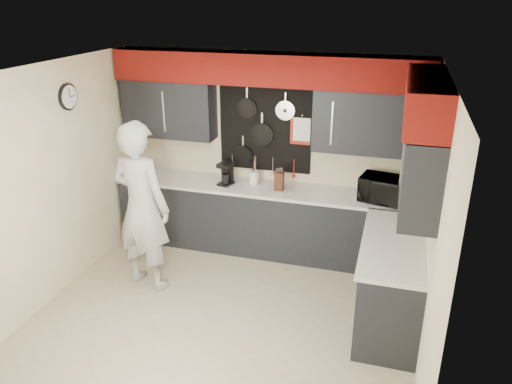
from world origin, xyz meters
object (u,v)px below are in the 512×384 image
(coffee_maker, at_px, (226,173))
(person, at_px, (142,207))
(utensil_crock, at_px, (254,177))
(microwave, at_px, (384,189))
(knife_block, at_px, (279,181))

(coffee_maker, distance_m, person, 1.31)
(utensil_crock, distance_m, coffee_maker, 0.37)
(microwave, bearing_deg, knife_block, -167.92)
(coffee_maker, relative_size, person, 0.15)
(knife_block, height_order, coffee_maker, coffee_maker)
(microwave, relative_size, coffee_maker, 1.87)
(microwave, distance_m, utensil_crock, 1.67)
(utensil_crock, height_order, person, person)
(knife_block, distance_m, utensil_crock, 0.39)
(coffee_maker, height_order, person, person)
(microwave, relative_size, utensil_crock, 3.23)
(utensil_crock, relative_size, person, 0.09)
(utensil_crock, bearing_deg, coffee_maker, -162.62)
(knife_block, bearing_deg, coffee_maker, 176.18)
(coffee_maker, bearing_deg, person, -103.47)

